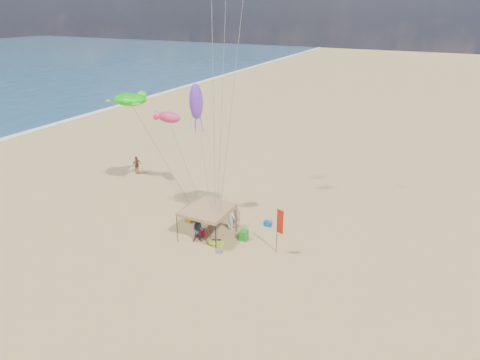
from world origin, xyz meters
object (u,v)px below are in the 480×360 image
(feather_flag, at_px, (279,224))
(chair_yellow, at_px, (189,217))
(canopy_tent, at_px, (206,197))
(beach_cart, at_px, (216,243))
(chair_green, at_px, (244,235))
(cooler_red, at_px, (200,233))
(person_near_a, at_px, (236,214))
(person_near_c, at_px, (231,217))
(cooler_blue, at_px, (268,224))
(person_near_b, at_px, (198,230))
(person_far_a, at_px, (137,165))

(feather_flag, relative_size, chair_yellow, 4.57)
(feather_flag, bearing_deg, canopy_tent, -177.85)
(feather_flag, xyz_separation_m, beach_cart, (-4.03, -0.90, -1.93))
(chair_green, bearing_deg, cooler_red, -163.74)
(person_near_a, relative_size, person_near_c, 1.02)
(cooler_red, bearing_deg, cooler_blue, 42.62)
(canopy_tent, height_order, chair_green, canopy_tent)
(beach_cart, distance_m, person_near_c, 2.50)
(chair_yellow, xyz_separation_m, person_near_b, (2.13, -2.08, 0.51))
(chair_yellow, bearing_deg, chair_green, -6.48)
(canopy_tent, distance_m, person_near_a, 3.19)
(cooler_blue, height_order, person_near_a, person_near_a)
(canopy_tent, height_order, person_near_c, canopy_tent)
(chair_green, bearing_deg, cooler_blue, 73.88)
(feather_flag, bearing_deg, person_near_c, 160.55)
(beach_cart, bearing_deg, chair_green, 47.67)
(cooler_red, relative_size, cooler_blue, 1.00)
(person_near_b, height_order, person_near_c, person_near_c)
(feather_flag, bearing_deg, beach_cart, -167.43)
(cooler_red, distance_m, beach_cart, 1.73)
(chair_yellow, bearing_deg, person_near_c, 7.28)
(feather_flag, distance_m, cooler_blue, 4.12)
(person_near_b, bearing_deg, canopy_tent, 48.47)
(beach_cart, bearing_deg, person_near_b, -174.62)
(person_near_c, bearing_deg, cooler_red, 62.19)
(cooler_blue, distance_m, person_near_c, 2.79)
(canopy_tent, distance_m, feather_flag, 5.20)
(chair_green, distance_m, person_near_b, 3.06)
(chair_green, bearing_deg, feather_flag, -10.96)
(feather_flag, distance_m, beach_cart, 4.56)
(beach_cart, xyz_separation_m, person_near_b, (-1.29, -0.12, 0.66))
(cooler_red, distance_m, chair_yellow, 2.27)
(chair_yellow, distance_m, person_near_b, 3.02)
(feather_flag, height_order, beach_cart, feather_flag)
(beach_cart, bearing_deg, person_far_a, 149.33)
(canopy_tent, xyz_separation_m, chair_green, (2.39, 0.72, -2.68))
(canopy_tent, height_order, beach_cart, canopy_tent)
(cooler_blue, height_order, person_far_a, person_far_a)
(canopy_tent, height_order, person_near_b, canopy_tent)
(canopy_tent, height_order, person_far_a, canopy_tent)
(chair_green, bearing_deg, person_far_a, 156.30)
(person_near_c, xyz_separation_m, person_far_a, (-12.81, 5.31, -0.07))
(chair_yellow, relative_size, person_far_a, 0.40)
(canopy_tent, bearing_deg, cooler_blue, 46.00)
(person_near_b, bearing_deg, person_near_c, 37.68)
(canopy_tent, bearing_deg, person_far_a, 149.54)
(feather_flag, bearing_deg, person_near_a, 153.89)
(canopy_tent, xyz_separation_m, person_near_a, (1.08, 2.17, -2.07))
(feather_flag, relative_size, cooler_red, 5.93)
(cooler_red, distance_m, person_far_a, 13.41)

